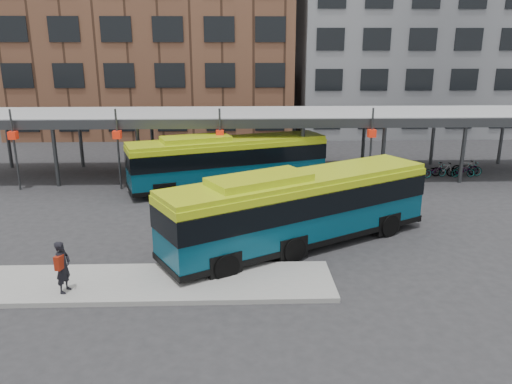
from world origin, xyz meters
The scene contains 9 objects.
ground centered at (0.00, 0.00, 0.00)m, with size 120.00×120.00×0.00m, color #28282B.
boarding_island centered at (-5.50, -3.00, 0.09)m, with size 14.00×3.00×0.18m, color gray.
canopy centered at (-0.06, 12.87, 3.91)m, with size 40.00×6.53×4.80m.
building_brick centered at (-10.00, 32.00, 11.00)m, with size 26.00×14.00×22.00m, color brown.
building_grey centered at (16.00, 32.00, 10.00)m, with size 24.00×14.00×20.00m, color slate.
bus_front centered at (0.66, 0.56, 1.77)m, with size 11.97×8.41×3.39m.
bus_rear centered at (-2.57, 9.80, 1.70)m, with size 12.03×6.27×3.27m.
pedestrian centered at (-7.88, -3.70, 1.11)m, with size 0.58×0.75×1.84m.
bike_rack centered at (12.36, 12.01, 0.47)m, with size 4.16×1.50×1.03m.
Camera 1 is at (-1.82, -19.41, 8.34)m, focal length 35.00 mm.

